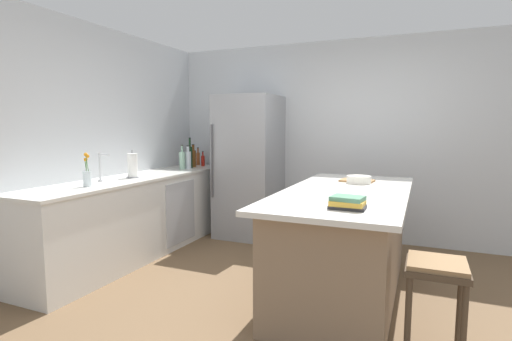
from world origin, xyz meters
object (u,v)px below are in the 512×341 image
sink_faucet (101,167)px  mixing_bowl (359,180)px  paper_towel_roll (133,166)px  whiskey_bottle (193,158)px  refrigerator (249,167)px  syrup_bottle (193,158)px  bar_stool (436,281)px  cookbook_stack (348,203)px  vinegar_bottle (198,158)px  soda_bottle (188,159)px  hot_sauce_bottle (203,160)px  wine_bottle (190,156)px  flower_vase (87,176)px  cutting_board (357,181)px  kitchen_island (344,242)px  gin_bottle (182,160)px

sink_faucet → mixing_bowl: size_ratio=1.28×
paper_towel_roll → mixing_bowl: bearing=10.3°
sink_faucet → mixing_bowl: sink_faucet is taller
whiskey_bottle → mixing_bowl: size_ratio=1.38×
refrigerator → syrup_bottle: refrigerator is taller
bar_stool → cookbook_stack: (-0.57, 0.09, 0.43)m
vinegar_bottle → syrup_bottle: (0.04, -0.20, 0.01)m
sink_faucet → syrup_bottle: sink_faucet is taller
paper_towel_roll → soda_bottle: soda_bottle is taller
soda_bottle → vinegar_bottle: bearing=106.6°
hot_sauce_bottle → soda_bottle: 0.40m
wine_bottle → mixing_bowl: bearing=-16.4°
flower_vase → cutting_board: bearing=28.3°
wine_bottle → paper_towel_roll: bearing=-91.1°
hot_sauce_bottle → paper_towel_roll: bearing=-92.0°
soda_bottle → kitchen_island: bearing=-25.0°
gin_bottle → mixing_bowl: size_ratio=1.39×
soda_bottle → mixing_bowl: size_ratio=1.35×
paper_towel_roll → gin_bottle: bearing=89.2°
paper_towel_roll → refrigerator: bearing=58.5°
refrigerator → syrup_bottle: (-0.87, -0.01, 0.09)m
gin_bottle → cookbook_stack: (2.52, -1.77, -0.07)m
whiskey_bottle → syrup_bottle: bearing=121.0°
mixing_bowl → kitchen_island: bearing=-94.5°
refrigerator → cutting_board: 1.74m
vinegar_bottle → cookbook_stack: size_ratio=1.09×
whiskey_bottle → wine_bottle: 0.11m
kitchen_island → mixing_bowl: mixing_bowl is taller
syrup_bottle → gin_bottle: (0.06, -0.37, 0.01)m
paper_towel_roll → whiskey_bottle: whiskey_bottle is taller
syrup_bottle → mixing_bowl: 2.62m
kitchen_island → syrup_bottle: size_ratio=8.03×
kitchen_island → hot_sauce_bottle: size_ratio=10.53×
gin_bottle → soda_bottle: bearing=61.4°
gin_bottle → wine_bottle: bearing=87.8°
sink_faucet → wine_bottle: wine_bottle is taller
sink_faucet → syrup_bottle: (0.03, 1.72, -0.04)m
refrigerator → sink_faucet: 1.96m
vinegar_bottle → kitchen_island: bearing=-32.5°
hot_sauce_bottle → cookbook_stack: size_ratio=0.89×
kitchen_island → wine_bottle: wine_bottle is taller
refrigerator → syrup_bottle: 0.87m
sink_faucet → whiskey_bottle: (0.09, 1.63, -0.03)m
kitchen_island → whiskey_bottle: whiskey_bottle is taller
kitchen_island → refrigerator: (-1.56, 1.39, 0.47)m
gin_bottle → cookbook_stack: 3.08m
bar_stool → soda_bottle: 3.64m
wine_bottle → mixing_bowl: (2.40, -0.70, -0.11)m
syrup_bottle → refrigerator: bearing=0.9°
sink_faucet → syrup_bottle: 1.72m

